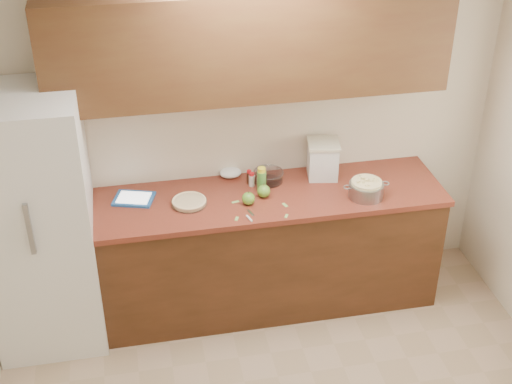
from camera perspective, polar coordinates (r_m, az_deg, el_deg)
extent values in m
plane|color=silver|center=(2.87, 5.67, 13.25)|extent=(3.60, 3.60, 0.00)
plane|color=beige|center=(4.99, -0.84, 5.34)|extent=(3.60, 0.00, 3.60)
cube|color=#4D2815|center=(5.16, -0.11, -4.85)|extent=(2.60, 0.65, 0.88)
cube|color=maroon|center=(4.90, -0.12, -0.50)|extent=(2.64, 0.68, 0.04)
cube|color=#4F3318|center=(4.58, -0.51, 11.76)|extent=(2.60, 0.34, 0.70)
cube|color=white|center=(4.85, -17.00, -2.43)|extent=(0.70, 0.70, 1.80)
cylinder|color=silver|center=(4.81, -5.37, -0.84)|extent=(0.24, 0.24, 0.03)
cylinder|color=beige|center=(4.81, -5.37, -0.82)|extent=(0.22, 0.22, 0.03)
torus|color=beige|center=(4.80, -5.37, -0.70)|extent=(0.23, 0.23, 0.02)
cylinder|color=gray|center=(4.91, 8.80, 0.16)|extent=(0.24, 0.24, 0.10)
torus|color=gray|center=(4.85, 7.34, 0.38)|extent=(0.06, 0.06, 0.01)
torus|color=gray|center=(4.94, 10.30, 0.69)|extent=(0.06, 0.06, 0.01)
cylinder|color=#F9E5A8|center=(4.91, 8.81, 0.31)|extent=(0.21, 0.21, 0.11)
cube|color=silver|center=(5.09, 5.36, 2.51)|extent=(0.24, 0.24, 0.25)
cube|color=beige|center=(5.02, 5.43, 3.87)|extent=(0.25, 0.25, 0.02)
cube|color=#20579E|center=(4.91, -9.74, -0.54)|extent=(0.31, 0.27, 0.02)
cube|color=white|center=(4.91, -9.75, -0.45)|extent=(0.25, 0.22, 0.00)
cube|color=gray|center=(4.71, -0.44, -1.66)|extent=(0.04, 0.08, 0.00)
cylinder|color=white|center=(4.64, -0.53, -2.13)|extent=(0.04, 0.08, 0.01)
cylinder|color=#4C8C38|center=(4.92, 0.45, 0.90)|extent=(0.06, 0.06, 0.14)
cylinder|color=yellow|center=(4.88, 0.45, 1.79)|extent=(0.05, 0.05, 0.03)
cylinder|color=beige|center=(4.98, -0.34, 0.92)|extent=(0.04, 0.04, 0.08)
cylinder|color=red|center=(4.96, -0.35, 1.43)|extent=(0.04, 0.04, 0.02)
cylinder|color=black|center=(5.01, -0.56, 1.13)|extent=(0.04, 0.04, 0.09)
cylinder|color=red|center=(4.99, -0.56, 1.65)|extent=(0.03, 0.03, 0.02)
cylinder|color=silver|center=(5.04, 1.00, 1.25)|extent=(0.21, 0.21, 0.08)
torus|color=silver|center=(5.02, 1.00, 1.61)|extent=(0.22, 0.22, 0.01)
ellipsoid|color=white|center=(5.10, -2.06, 1.55)|extent=(0.16, 0.14, 0.06)
sphere|color=#5D952B|center=(4.78, -0.61, -0.52)|extent=(0.09, 0.09, 0.09)
cylinder|color=#3F2D19|center=(4.75, -0.61, -0.01)|extent=(0.01, 0.01, 0.01)
sphere|color=#5D952B|center=(4.86, 0.62, 0.07)|extent=(0.09, 0.09, 0.09)
cylinder|color=#3F2D19|center=(4.83, 0.62, 0.59)|extent=(0.01, 0.01, 0.01)
cube|color=#89BD5B|center=(4.82, -1.66, -0.80)|extent=(0.05, 0.03, 0.00)
cube|color=#89BD5B|center=(4.79, 2.33, -1.04)|extent=(0.04, 0.06, 0.00)
cube|color=#89BD5B|center=(4.65, -1.56, -2.15)|extent=(0.04, 0.05, 0.00)
cube|color=#89BD5B|center=(4.68, 2.44, -1.93)|extent=(0.04, 0.05, 0.00)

